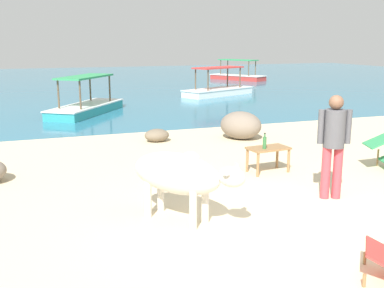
% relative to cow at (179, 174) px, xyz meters
% --- Properties ---
extents(sand_beach, '(18.00, 14.00, 0.04)m').
position_rel_cow_xyz_m(sand_beach, '(1.49, -0.67, -0.68)').
color(sand_beach, beige).
rests_on(sand_beach, ground).
extents(water_surface, '(60.00, 36.00, 0.03)m').
position_rel_cow_xyz_m(water_surface, '(1.49, 21.33, -0.70)').
color(water_surface, teal).
rests_on(water_surface, ground).
extents(cow, '(1.31, 1.64, 0.99)m').
position_rel_cow_xyz_m(cow, '(0.00, 0.00, 0.00)').
color(cow, beige).
rests_on(cow, sand_beach).
extents(low_bench_table, '(0.80, 0.51, 0.48)m').
position_rel_cow_xyz_m(low_bench_table, '(2.33, 1.71, -0.26)').
color(low_bench_table, olive).
rests_on(low_bench_table, sand_beach).
extents(bottle, '(0.07, 0.07, 0.30)m').
position_rel_cow_xyz_m(bottle, '(2.20, 1.63, -0.06)').
color(bottle, '#2D6B38').
rests_on(bottle, low_bench_table).
extents(person_standing, '(0.48, 0.32, 1.62)m').
position_rel_cow_xyz_m(person_standing, '(2.52, 0.07, 0.29)').
color(person_standing, '#CC3D47').
rests_on(person_standing, sand_beach).
extents(shore_rock_large, '(1.31, 1.37, 0.69)m').
position_rel_cow_xyz_m(shore_rock_large, '(3.18, 4.64, -0.31)').
color(shore_rock_large, gray).
rests_on(shore_rock_large, sand_beach).
extents(shore_rock_small, '(0.63, 0.51, 0.31)m').
position_rel_cow_xyz_m(shore_rock_small, '(1.11, 5.04, -0.50)').
color(shore_rock_small, '#756651').
rests_on(shore_rock_small, sand_beach).
extents(boat_teal, '(3.06, 3.66, 1.29)m').
position_rel_cow_xyz_m(boat_teal, '(0.11, 10.30, -0.41)').
color(boat_teal, teal).
rests_on(boat_teal, water_surface).
extents(boat_white, '(3.82, 2.57, 1.29)m').
position_rel_cow_xyz_m(boat_white, '(6.52, 13.85, -0.41)').
color(boat_white, white).
rests_on(boat_white, water_surface).
extents(boat_red, '(2.81, 3.77, 1.29)m').
position_rel_cow_xyz_m(boat_red, '(11.12, 21.41, -0.41)').
color(boat_red, '#C63833').
rests_on(boat_red, water_surface).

